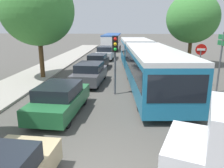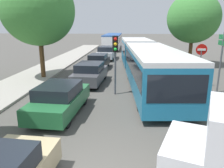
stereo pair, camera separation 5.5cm
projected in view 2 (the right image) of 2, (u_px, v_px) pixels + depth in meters
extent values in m
cube|color=#9E998E|center=(55.00, 65.00, 22.10)|extent=(3.20, 43.76, 0.14)
cube|color=teal|center=(153.00, 70.00, 13.13)|extent=(3.44, 10.03, 2.12)
cube|color=black|center=(153.00, 64.00, 13.03)|extent=(3.43, 9.64, 0.93)
cube|color=silver|center=(154.00, 51.00, 12.83)|extent=(3.44, 10.03, 0.21)
cube|color=teal|center=(136.00, 52.00, 22.13)|extent=(3.19, 6.93, 2.12)
cube|color=black|center=(136.00, 48.00, 22.03)|extent=(3.19, 6.66, 0.93)
cube|color=silver|center=(136.00, 40.00, 21.83)|extent=(3.19, 6.93, 0.21)
cylinder|color=black|center=(141.00, 57.00, 18.38)|extent=(2.03, 1.19, 1.95)
cube|color=black|center=(177.00, 89.00, 8.36)|extent=(2.33, 0.30, 1.14)
cylinder|color=black|center=(188.00, 101.00, 10.31)|extent=(0.40, 1.06, 1.04)
cylinder|color=black|center=(141.00, 101.00, 10.31)|extent=(0.40, 1.06, 1.04)
cylinder|color=black|center=(160.00, 73.00, 16.39)|extent=(0.40, 1.06, 1.04)
cylinder|color=black|center=(130.00, 73.00, 16.39)|extent=(0.40, 1.06, 1.04)
cylinder|color=black|center=(147.00, 60.00, 22.35)|extent=(0.40, 1.06, 1.04)
cylinder|color=black|center=(125.00, 60.00, 22.35)|extent=(0.40, 1.06, 1.04)
cube|color=silver|center=(113.00, 41.00, 37.67)|extent=(2.58, 11.50, 2.00)
cube|color=black|center=(113.00, 39.00, 37.58)|extent=(2.60, 10.93, 0.84)
cube|color=#234C93|center=(113.00, 35.00, 37.38)|extent=(2.58, 11.50, 0.20)
cylinder|color=black|center=(109.00, 44.00, 41.61)|extent=(0.30, 1.00, 1.00)
cylinder|color=black|center=(120.00, 44.00, 41.44)|extent=(0.30, 1.00, 1.00)
cylinder|color=black|center=(105.00, 48.00, 34.64)|extent=(0.30, 1.00, 1.00)
cylinder|color=black|center=(118.00, 48.00, 34.47)|extent=(0.30, 1.00, 1.00)
cube|color=#236638|center=(60.00, 102.00, 9.95)|extent=(1.99, 4.23, 0.67)
cube|color=black|center=(59.00, 90.00, 9.70)|extent=(1.73, 2.26, 0.51)
cylinder|color=black|center=(56.00, 97.00, 11.38)|extent=(0.25, 0.64, 0.63)
cylinder|color=black|center=(84.00, 99.00, 11.19)|extent=(0.25, 0.64, 0.63)
cylinder|color=black|center=(31.00, 118.00, 8.85)|extent=(0.25, 0.64, 0.63)
cylinder|color=black|center=(66.00, 120.00, 8.65)|extent=(0.25, 0.64, 0.63)
cube|color=#47474C|center=(90.00, 75.00, 15.21)|extent=(2.02, 4.31, 0.68)
cube|color=black|center=(90.00, 67.00, 14.95)|extent=(1.77, 2.30, 0.52)
cylinder|color=black|center=(85.00, 74.00, 16.67)|extent=(0.26, 0.65, 0.64)
cylinder|color=black|center=(104.00, 75.00, 16.47)|extent=(0.26, 0.65, 0.64)
cylinder|color=black|center=(74.00, 83.00, 14.09)|extent=(0.26, 0.65, 0.64)
cylinder|color=black|center=(97.00, 84.00, 13.89)|extent=(0.26, 0.65, 0.64)
cube|color=black|center=(98.00, 63.00, 20.50)|extent=(1.88, 4.00, 0.63)
cube|color=black|center=(98.00, 57.00, 20.27)|extent=(1.64, 2.13, 0.48)
cylinder|color=black|center=(94.00, 63.00, 21.86)|extent=(0.24, 0.61, 0.60)
cylinder|color=black|center=(108.00, 63.00, 21.67)|extent=(0.24, 0.61, 0.60)
cylinder|color=black|center=(88.00, 68.00, 19.47)|extent=(0.24, 0.61, 0.60)
cylinder|color=black|center=(103.00, 68.00, 19.28)|extent=(0.24, 0.61, 0.60)
cube|color=#B7BABF|center=(107.00, 54.00, 25.99)|extent=(2.12, 4.51, 0.71)
cube|color=black|center=(106.00, 49.00, 25.73)|extent=(1.85, 2.40, 0.55)
cylinder|color=black|center=(102.00, 55.00, 27.52)|extent=(0.27, 0.68, 0.67)
cylinder|color=black|center=(115.00, 55.00, 27.31)|extent=(0.27, 0.68, 0.67)
cylinder|color=black|center=(98.00, 58.00, 24.82)|extent=(0.27, 0.68, 0.67)
cylinder|color=black|center=(112.00, 58.00, 24.62)|extent=(0.27, 0.68, 0.67)
cube|color=silver|center=(183.00, 157.00, 5.36)|extent=(1.49, 2.09, 1.00)
cylinder|color=black|center=(201.00, 160.00, 6.06)|extent=(0.76, 0.47, 0.72)
cylinder|color=#56595E|center=(115.00, 66.00, 12.53)|extent=(0.12, 0.12, 3.40)
cube|color=black|center=(115.00, 44.00, 12.20)|extent=(0.35, 0.28, 0.90)
sphere|color=red|center=(115.00, 39.00, 11.98)|extent=(0.18, 0.18, 0.18)
sphere|color=#EAAD14|center=(115.00, 44.00, 12.05)|extent=(0.18, 0.18, 0.18)
sphere|color=green|center=(115.00, 49.00, 12.13)|extent=(0.18, 0.18, 0.18)
cylinder|color=#56595E|center=(199.00, 69.00, 14.13)|extent=(0.08, 0.08, 2.40)
cylinder|color=red|center=(202.00, 50.00, 13.80)|extent=(0.70, 0.03, 0.70)
cube|color=white|center=(202.00, 50.00, 13.78)|extent=(0.50, 0.04, 0.14)
cylinder|color=#56595E|center=(220.00, 63.00, 12.83)|extent=(0.10, 0.10, 3.60)
cube|color=#197A38|center=(224.00, 37.00, 12.44)|extent=(0.10, 1.40, 0.28)
cube|color=#197A38|center=(223.00, 43.00, 12.53)|extent=(0.10, 1.40, 0.28)
cylinder|color=#51381E|center=(42.00, 58.00, 16.33)|extent=(0.34, 0.34, 3.12)
ellipsoid|color=#3D7F38|center=(38.00, 10.00, 15.44)|extent=(5.19, 5.19, 4.99)
ellipsoid|color=#3D7F38|center=(48.00, 21.00, 15.70)|extent=(3.12, 3.12, 2.75)
cylinder|color=#51381E|center=(190.00, 51.00, 21.92)|extent=(0.36, 0.36, 2.83)
ellipsoid|color=#3D7F38|center=(193.00, 18.00, 21.08)|extent=(5.02, 5.02, 4.80)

